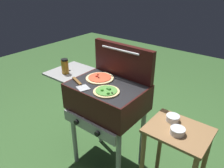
% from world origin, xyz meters
% --- Properties ---
extents(ground_plane, '(8.00, 8.00, 0.00)m').
position_xyz_m(ground_plane, '(0.00, 0.00, 0.00)').
color(ground_plane, '#38602D').
extents(grill, '(0.96, 0.53, 0.90)m').
position_xyz_m(grill, '(-0.01, -0.00, 0.76)').
color(grill, '#38110F').
rests_on(grill, ground_plane).
extents(grill_lid_open, '(0.63, 0.09, 0.30)m').
position_xyz_m(grill_lid_open, '(0.00, 0.21, 1.05)').
color(grill_lid_open, '#38110F').
rests_on(grill_lid_open, grill).
extents(pizza_pepperoni, '(0.25, 0.25, 0.04)m').
position_xyz_m(pizza_pepperoni, '(-0.12, 0.04, 0.91)').
color(pizza_pepperoni, beige).
rests_on(pizza_pepperoni, grill).
extents(pizza_veggie, '(0.21, 0.21, 0.04)m').
position_xyz_m(pizza_veggie, '(0.08, -0.11, 0.91)').
color(pizza_veggie, '#E0C17F').
rests_on(pizza_veggie, grill).
extents(sauce_jar, '(0.07, 0.07, 0.14)m').
position_xyz_m(sauce_jar, '(-0.46, -0.06, 0.97)').
color(sauce_jar, '#B77A1E').
rests_on(sauce_jar, grill).
extents(spatula, '(0.26, 0.15, 0.02)m').
position_xyz_m(spatula, '(-0.18, -0.15, 0.91)').
color(spatula, '#B7BABF').
rests_on(spatula, grill).
extents(prep_table, '(0.44, 0.36, 0.75)m').
position_xyz_m(prep_table, '(0.66, 0.00, 0.53)').
color(prep_table, olive).
rests_on(prep_table, ground_plane).
extents(topping_bowl_near, '(0.10, 0.10, 0.04)m').
position_xyz_m(topping_bowl_near, '(0.58, 0.07, 0.77)').
color(topping_bowl_near, silver).
rests_on(topping_bowl_near, prep_table).
extents(topping_bowl_far, '(0.10, 0.10, 0.04)m').
position_xyz_m(topping_bowl_far, '(0.67, -0.05, 0.77)').
color(topping_bowl_far, silver).
rests_on(topping_bowl_far, prep_table).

